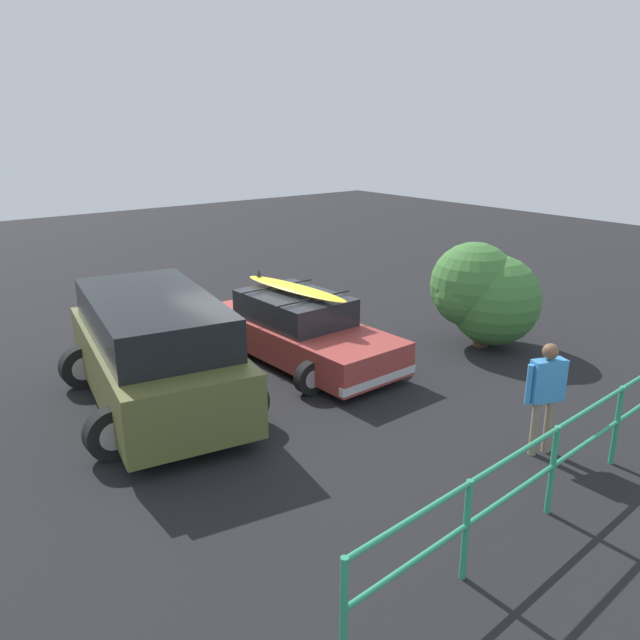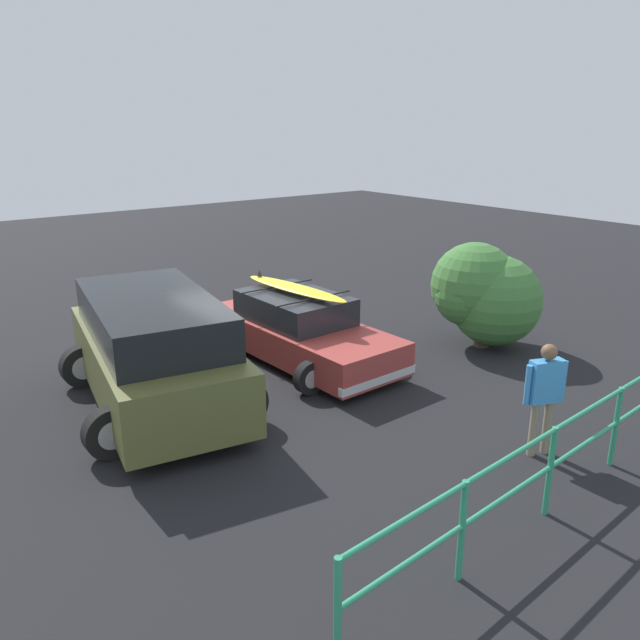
{
  "view_description": "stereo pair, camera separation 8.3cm",
  "coord_description": "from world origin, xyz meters",
  "px_view_note": "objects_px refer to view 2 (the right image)",
  "views": [
    {
      "loc": [
        5.99,
        9.58,
        4.37
      ],
      "look_at": [
        -0.63,
        1.14,
        0.95
      ],
      "focal_mm": 35.0,
      "sensor_mm": 36.0,
      "label": 1
    },
    {
      "loc": [
        5.92,
        9.63,
        4.37
      ],
      "look_at": [
        -0.63,
        1.14,
        0.95
      ],
      "focal_mm": 35.0,
      "sensor_mm": 36.0,
      "label": 2
    }
  ],
  "objects_px": {
    "suv_car": "(154,350)",
    "bush_near_left": "(484,294)",
    "person_bystander": "(545,389)",
    "sedan_car": "(299,329)"
  },
  "relations": [
    {
      "from": "sedan_car",
      "to": "bush_near_left",
      "type": "height_order",
      "value": "bush_near_left"
    },
    {
      "from": "suv_car",
      "to": "bush_near_left",
      "type": "xyz_separation_m",
      "value": [
        -6.35,
        1.41,
        0.16
      ]
    },
    {
      "from": "sedan_car",
      "to": "person_bystander",
      "type": "height_order",
      "value": "person_bystander"
    },
    {
      "from": "suv_car",
      "to": "person_bystander",
      "type": "bearing_deg",
      "value": 126.7
    },
    {
      "from": "suv_car",
      "to": "bush_near_left",
      "type": "height_order",
      "value": "bush_near_left"
    },
    {
      "from": "suv_car",
      "to": "bush_near_left",
      "type": "distance_m",
      "value": 6.51
    },
    {
      "from": "bush_near_left",
      "to": "sedan_car",
      "type": "bearing_deg",
      "value": -26.41
    },
    {
      "from": "person_bystander",
      "to": "bush_near_left",
      "type": "height_order",
      "value": "bush_near_left"
    },
    {
      "from": "sedan_car",
      "to": "suv_car",
      "type": "height_order",
      "value": "suv_car"
    },
    {
      "from": "suv_car",
      "to": "person_bystander",
      "type": "distance_m",
      "value": 5.83
    }
  ]
}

